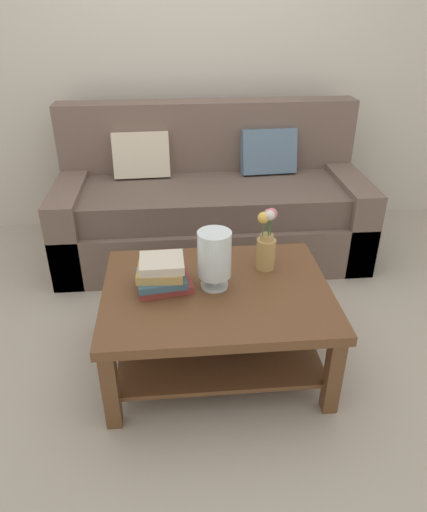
{
  "coord_description": "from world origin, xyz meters",
  "views": [
    {
      "loc": [
        -0.19,
        -2.23,
        1.77
      ],
      "look_at": [
        -0.0,
        -0.11,
        0.57
      ],
      "focal_mm": 33.48,
      "sensor_mm": 36.0,
      "label": 1
    }
  ],
  "objects_px": {
    "couch": "(211,206)",
    "coffee_table": "(217,311)",
    "glass_hurricane_vase": "(214,256)",
    "book_stack_main": "(162,274)",
    "flower_pitcher": "(266,241)"
  },
  "relations": [
    {
      "from": "flower_pitcher",
      "to": "book_stack_main",
      "type": "bearing_deg",
      "value": -164.43
    },
    {
      "from": "coffee_table",
      "to": "book_stack_main",
      "type": "bearing_deg",
      "value": 174.19
    },
    {
      "from": "glass_hurricane_vase",
      "to": "book_stack_main",
      "type": "bearing_deg",
      "value": 179.1
    },
    {
      "from": "coffee_table",
      "to": "flower_pitcher",
      "type": "xyz_separation_m",
      "value": [
        0.27,
        0.18,
        0.29
      ]
    },
    {
      "from": "coffee_table",
      "to": "book_stack_main",
      "type": "height_order",
      "value": "book_stack_main"
    },
    {
      "from": "coffee_table",
      "to": "book_stack_main",
      "type": "distance_m",
      "value": 0.34
    },
    {
      "from": "coffee_table",
      "to": "glass_hurricane_vase",
      "type": "xyz_separation_m",
      "value": [
        -0.01,
        0.02,
        0.31
      ]
    },
    {
      "from": "flower_pitcher",
      "to": "couch",
      "type": "bearing_deg",
      "value": 100.06
    },
    {
      "from": "book_stack_main",
      "to": "couch",
      "type": "bearing_deg",
      "value": 74.57
    },
    {
      "from": "book_stack_main",
      "to": "glass_hurricane_vase",
      "type": "bearing_deg",
      "value": -0.9
    },
    {
      "from": "couch",
      "to": "coffee_table",
      "type": "bearing_deg",
      "value": -93.47
    },
    {
      "from": "couch",
      "to": "glass_hurricane_vase",
      "type": "xyz_separation_m",
      "value": [
        -0.09,
        -1.25,
        0.28
      ]
    },
    {
      "from": "couch",
      "to": "book_stack_main",
      "type": "height_order",
      "value": "couch"
    },
    {
      "from": "book_stack_main",
      "to": "coffee_table",
      "type": "bearing_deg",
      "value": -5.81
    },
    {
      "from": "couch",
      "to": "glass_hurricane_vase",
      "type": "relative_size",
      "value": 7.31
    }
  ]
}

